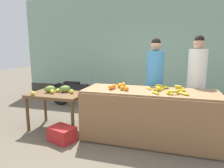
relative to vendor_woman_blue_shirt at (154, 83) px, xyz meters
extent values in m
plane|color=#665B4C|center=(-0.56, -0.65, -0.92)|extent=(24.00, 24.00, 0.00)
cube|color=#8CB299|center=(-0.56, 2.23, 0.74)|extent=(8.27, 0.20, 3.31)
cube|color=#3F3833|center=(-0.56, 2.12, -0.74)|extent=(8.27, 0.04, 0.36)
cube|color=olive|center=(-0.04, -0.65, -0.47)|extent=(2.29, 0.79, 0.90)
cube|color=olive|center=(-0.04, -1.06, -0.47)|extent=(2.29, 0.03, 0.84)
cube|color=brown|center=(-1.87, -0.65, -0.21)|extent=(1.08, 0.67, 0.06)
cylinder|color=brown|center=(-2.36, -0.93, -0.58)|extent=(0.06, 0.06, 0.67)
cylinder|color=brown|center=(-1.38, -0.93, -0.58)|extent=(0.06, 0.06, 0.67)
cylinder|color=brown|center=(-2.36, -0.36, -0.58)|extent=(0.06, 0.06, 0.67)
cylinder|color=brown|center=(-1.38, -0.36, -0.58)|extent=(0.06, 0.06, 0.67)
cylinder|color=yellow|center=(0.17, -0.44, 0.00)|extent=(0.16, 0.07, 0.04)
cylinder|color=yellow|center=(0.45, -0.79, 0.00)|extent=(0.10, 0.15, 0.04)
cylinder|color=gold|center=(0.47, -0.40, 0.00)|extent=(0.15, 0.11, 0.04)
cylinder|color=gold|center=(0.09, -0.66, 0.00)|extent=(0.13, 0.04, 0.04)
cylinder|color=yellow|center=(0.08, -0.91, 0.00)|extent=(0.12, 0.14, 0.04)
cylinder|color=gold|center=(0.48, -0.59, 0.00)|extent=(0.14, 0.04, 0.04)
cylinder|color=gold|center=(0.29, -0.89, 0.00)|extent=(0.10, 0.12, 0.04)
cylinder|color=gold|center=(0.25, -0.38, 0.00)|extent=(0.10, 0.13, 0.04)
cylinder|color=gold|center=(0.52, -0.86, 0.00)|extent=(0.13, 0.10, 0.04)
cylinder|color=yellow|center=(0.13, -0.64, 0.00)|extent=(0.12, 0.11, 0.04)
cylinder|color=yellow|center=(-0.05, -0.57, 0.00)|extent=(0.09, 0.15, 0.04)
cylinder|color=gold|center=(0.44, -0.39, 0.03)|extent=(0.12, 0.09, 0.04)
cylinder|color=yellow|center=(0.11, -0.66, 0.03)|extent=(0.04, 0.15, 0.04)
cylinder|color=gold|center=(0.11, -0.39, 0.03)|extent=(0.13, 0.08, 0.04)
cylinder|color=yellow|center=(0.10, -0.61, 0.03)|extent=(0.10, 0.14, 0.04)
cylinder|color=gold|center=(0.34, -0.87, 0.03)|extent=(0.16, 0.09, 0.04)
sphere|color=orange|center=(-0.41, -0.80, 0.03)|extent=(0.08, 0.08, 0.08)
sphere|color=orange|center=(-0.69, -0.79, 0.03)|extent=(0.09, 0.09, 0.09)
sphere|color=orange|center=(-0.58, -0.58, 0.03)|extent=(0.09, 0.09, 0.09)
sphere|color=orange|center=(-0.53, -0.51, 0.03)|extent=(0.09, 0.09, 0.09)
sphere|color=orange|center=(-0.49, -0.78, 0.02)|extent=(0.08, 0.08, 0.08)
sphere|color=orange|center=(-0.67, -0.68, 0.03)|extent=(0.09, 0.09, 0.09)
ellipsoid|color=yellow|center=(-1.93, -0.70, -0.14)|extent=(0.12, 0.13, 0.09)
ellipsoid|color=yellow|center=(-1.57, -0.58, -0.14)|extent=(0.09, 0.12, 0.09)
ellipsoid|color=yellow|center=(-2.24, -0.37, -0.14)|extent=(0.12, 0.12, 0.08)
ellipsoid|color=yellow|center=(-1.84, -0.36, -0.15)|extent=(0.07, 0.10, 0.07)
ellipsoid|color=#D6CE45|center=(-1.90, -0.54, -0.15)|extent=(0.12, 0.13, 0.07)
ellipsoid|color=yellow|center=(-2.21, -0.92, -0.14)|extent=(0.12, 0.11, 0.08)
ellipsoid|color=olive|center=(-2.03, -0.62, -0.11)|extent=(0.25, 0.26, 0.14)
ellipsoid|color=olive|center=(-1.76, -0.51, -0.11)|extent=(0.26, 0.25, 0.14)
cylinder|color=#33333D|center=(0.00, 0.00, -0.57)|extent=(0.29, 0.29, 0.71)
cylinder|color=#3F8CCC|center=(0.00, 0.00, 0.22)|extent=(0.34, 0.34, 0.86)
sphere|color=tan|center=(0.00, 0.00, 0.75)|extent=(0.21, 0.21, 0.21)
sphere|color=black|center=(0.00, 0.00, 0.81)|extent=(0.18, 0.18, 0.18)
cylinder|color=#33333D|center=(0.79, 0.05, -0.56)|extent=(0.29, 0.29, 0.72)
cylinder|color=white|center=(0.79, 0.05, 0.25)|extent=(0.34, 0.34, 0.89)
sphere|color=tan|center=(0.79, 0.05, 0.79)|extent=(0.21, 0.21, 0.21)
sphere|color=black|center=(0.79, 0.05, 0.85)|extent=(0.18, 0.18, 0.18)
torus|color=black|center=(-1.76, 0.86, -0.59)|extent=(0.65, 0.09, 0.65)
torus|color=black|center=(-2.71, 0.86, -0.59)|extent=(0.65, 0.09, 0.65)
cube|color=black|center=(-2.23, 0.86, -0.41)|extent=(0.80, 0.18, 0.28)
cube|color=black|center=(-2.33, 0.86, -0.25)|extent=(0.44, 0.16, 0.08)
cylinder|color=gray|center=(-1.81, 0.86, -0.24)|extent=(0.04, 0.04, 0.40)
cube|color=red|center=(-1.49, -1.14, -0.79)|extent=(0.51, 0.44, 0.26)
ellipsoid|color=maroon|center=(-1.08, 0.00, -0.70)|extent=(0.44, 0.46, 0.45)
camera|label=1|loc=(0.25, -3.95, 0.68)|focal=30.90mm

